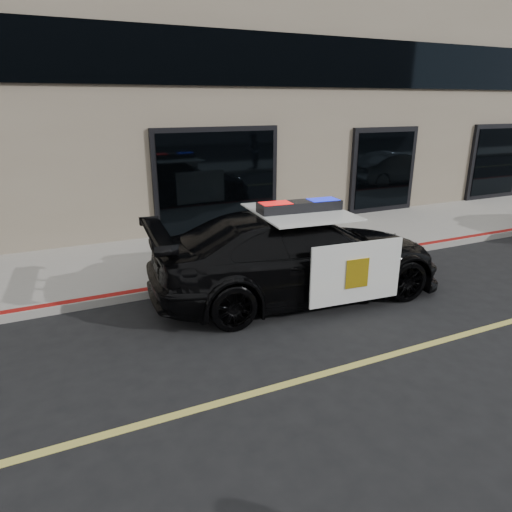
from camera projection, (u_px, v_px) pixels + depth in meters
name	position (u px, v px, depth m)	size (l,w,h in m)	color
ground	(439.00, 342.00, 6.96)	(120.00, 120.00, 0.00)	black
sidewalk_n	(280.00, 244.00, 11.45)	(60.00, 3.50, 0.15)	gray
building_n	(204.00, 15.00, 14.06)	(60.00, 7.00, 12.00)	#756856
police_car	(298.00, 254.00, 8.43)	(3.13, 5.85, 1.80)	black
fire_hydrant	(165.00, 253.00, 9.52)	(0.32, 0.45, 0.72)	silver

